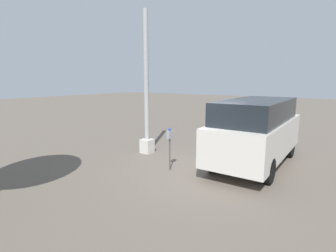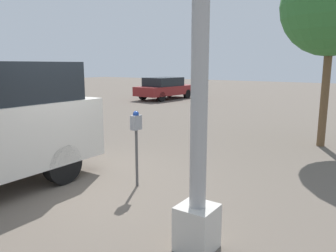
{
  "view_description": "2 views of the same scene",
  "coord_description": "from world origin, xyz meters",
  "px_view_note": "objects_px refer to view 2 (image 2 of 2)",
  "views": [
    {
      "loc": [
        -7.34,
        -4.02,
        2.91
      ],
      "look_at": [
        -0.47,
        0.8,
        1.43
      ],
      "focal_mm": 28.0,
      "sensor_mm": 36.0,
      "label": 1
    },
    {
      "loc": [
        3.78,
        4.36,
        2.2
      ],
      "look_at": [
        -1.24,
        0.9,
        1.06
      ],
      "focal_mm": 35.0,
      "sensor_mm": 36.0,
      "label": 2
    }
  ],
  "objects_px": {
    "parking_meter_near": "(136,131)",
    "car_distant": "(165,88)",
    "lamp_post": "(200,80)",
    "street_tree": "(333,5)"
  },
  "relations": [
    {
      "from": "parking_meter_near",
      "to": "street_tree",
      "type": "relative_size",
      "value": 0.28
    },
    {
      "from": "parking_meter_near",
      "to": "lamp_post",
      "type": "bearing_deg",
      "value": 60.11
    },
    {
      "from": "street_tree",
      "to": "lamp_post",
      "type": "bearing_deg",
      "value": -2.38
    },
    {
      "from": "car_distant",
      "to": "street_tree",
      "type": "xyz_separation_m",
      "value": [
        7.73,
        10.68,
        2.95
      ]
    },
    {
      "from": "parking_meter_near",
      "to": "lamp_post",
      "type": "relative_size",
      "value": 0.25
    },
    {
      "from": "parking_meter_near",
      "to": "lamp_post",
      "type": "xyz_separation_m",
      "value": [
        1.2,
        1.94,
        1.0
      ]
    },
    {
      "from": "parking_meter_near",
      "to": "car_distant",
      "type": "xyz_separation_m",
      "value": [
        -12.94,
        -8.48,
        -0.29
      ]
    },
    {
      "from": "lamp_post",
      "to": "street_tree",
      "type": "relative_size",
      "value": 1.1
    },
    {
      "from": "lamp_post",
      "to": "street_tree",
      "type": "distance_m",
      "value": 6.63
    },
    {
      "from": "lamp_post",
      "to": "street_tree",
      "type": "xyz_separation_m",
      "value": [
        -6.41,
        0.27,
        1.66
      ]
    }
  ]
}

